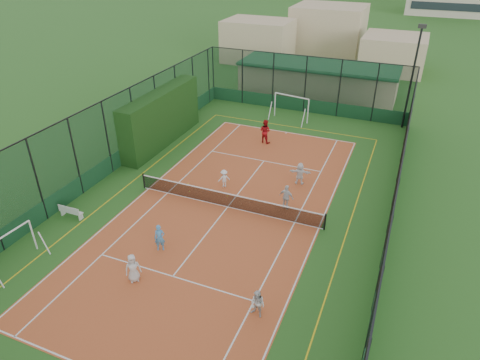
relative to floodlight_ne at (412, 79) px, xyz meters
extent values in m
plane|color=#2C5F20|center=(-8.60, -16.60, -4.12)|extent=(300.00, 300.00, 0.00)
cube|color=#B34D27|center=(-8.60, -16.60, -4.12)|extent=(11.17, 23.97, 0.01)
cube|color=black|center=(-16.90, -10.12, -2.12)|extent=(1.38, 9.17, 4.01)
imported|color=silver|center=(-10.12, -23.89, -3.38)|extent=(0.84, 0.83, 1.46)
imported|color=#478ECB|center=(-10.18, -21.48, -3.38)|extent=(0.64, 0.56, 1.47)
imported|color=silver|center=(-4.07, -23.70, -3.44)|extent=(0.76, 0.65, 1.34)
imported|color=white|center=(-9.76, -14.52, -3.52)|extent=(0.88, 0.84, 1.20)
imported|color=silver|center=(-5.38, -15.40, -3.34)|extent=(0.96, 0.54, 1.55)
imported|color=white|center=(-5.43, -12.31, -3.37)|extent=(1.43, 0.67, 1.48)
imported|color=#AA1217|center=(-9.62, -7.18, -3.19)|extent=(1.05, 0.91, 1.85)
sphere|color=#CCE033|center=(-12.06, -15.11, -4.08)|extent=(0.07, 0.07, 0.07)
sphere|color=#CCE033|center=(-11.50, -15.95, -4.08)|extent=(0.07, 0.07, 0.07)
sphere|color=#CCE033|center=(-9.09, -15.54, -4.08)|extent=(0.07, 0.07, 0.07)
camera|label=1|loc=(0.15, -35.84, 9.95)|focal=32.00mm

